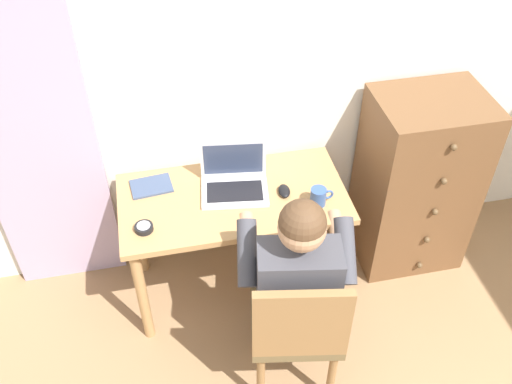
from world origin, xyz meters
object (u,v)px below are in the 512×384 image
at_px(notebook_pad, 151,186).
at_px(dresser, 416,182).
at_px(laptop, 234,180).
at_px(coffee_mug, 319,197).
at_px(desk, 233,212).
at_px(desk_clock, 144,228).
at_px(computer_mouse, 284,191).
at_px(person_seated, 295,270).
at_px(chair, 297,327).

bearing_deg(notebook_pad, dresser, -9.02).
height_order(dresser, laptop, dresser).
height_order(laptop, coffee_mug, laptop).
relative_size(desk, desk_clock, 12.98).
xyz_separation_m(computer_mouse, notebook_pad, (-0.67, 0.19, -0.01)).
bearing_deg(coffee_mug, person_seated, -120.38).
distance_m(desk, dresser, 1.07).
bearing_deg(desk, desk_clock, -162.43).
xyz_separation_m(desk_clock, notebook_pad, (0.06, 0.31, -0.01)).
height_order(chair, coffee_mug, chair).
bearing_deg(laptop, computer_mouse, -22.02).
distance_m(desk_clock, coffee_mug, 0.87).
height_order(dresser, computer_mouse, dresser).
relative_size(dresser, coffee_mug, 9.16).
bearing_deg(laptop, desk, -106.75).
distance_m(desk, person_seated, 0.55).
bearing_deg(chair, coffee_mug, 65.96).
bearing_deg(desk, chair, -76.17).
bearing_deg(desk_clock, coffee_mug, 0.25).
height_order(person_seated, laptop, person_seated).
relative_size(desk_clock, notebook_pad, 0.43).
distance_m(desk, laptop, 0.17).
xyz_separation_m(dresser, laptop, (-1.05, -0.01, 0.21)).
xyz_separation_m(computer_mouse, desk_clock, (-0.72, -0.11, -0.00)).
bearing_deg(person_seated, coffee_mug, 59.62).
bearing_deg(computer_mouse, notebook_pad, 168.97).
distance_m(dresser, desk_clock, 1.56).
distance_m(dresser, coffee_mug, 0.72).
xyz_separation_m(chair, computer_mouse, (0.09, 0.66, 0.24)).
xyz_separation_m(chair, laptop, (-0.15, 0.75, 0.28)).
bearing_deg(chair, laptop, 101.20).
relative_size(desk_clock, coffee_mug, 0.75).
xyz_separation_m(dresser, desk_clock, (-1.53, -0.22, 0.18)).
xyz_separation_m(dresser, person_seated, (-0.87, -0.58, 0.12)).
bearing_deg(coffee_mug, laptop, 151.98).
bearing_deg(computer_mouse, person_seated, -92.74).
xyz_separation_m(person_seated, notebook_pad, (-0.60, 0.67, 0.05)).
relative_size(laptop, coffee_mug, 3.09).
bearing_deg(computer_mouse, desk_clock, -166.05).
distance_m(desk, computer_mouse, 0.29).
distance_m(chair, notebook_pad, 1.05).
bearing_deg(person_seated, dresser, 33.75).
height_order(computer_mouse, notebook_pad, computer_mouse).
xyz_separation_m(person_seated, coffee_mug, (0.21, 0.37, 0.09)).
relative_size(desk, computer_mouse, 11.68).
distance_m(computer_mouse, desk_clock, 0.73).
distance_m(dresser, person_seated, 1.06).
height_order(desk, person_seated, person_seated).
xyz_separation_m(desk, person_seated, (0.20, -0.51, 0.07)).
xyz_separation_m(person_seated, desk_clock, (-0.66, 0.36, 0.06)).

